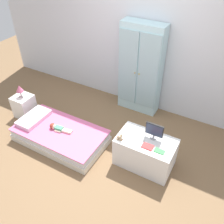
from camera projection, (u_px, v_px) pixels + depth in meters
name	position (u px, v px, depth m)	size (l,w,h in m)	color
ground_plane	(100.00, 153.00, 3.87)	(10.00, 10.00, 0.02)	brown
back_wall	(146.00, 37.00, 4.11)	(6.40, 0.05, 2.70)	silver
bed	(61.00, 135.00, 4.00)	(1.48, 0.80, 0.24)	silver
pillow	(34.00, 118.00, 4.12)	(0.32, 0.57, 0.07)	silver
doll	(57.00, 128.00, 3.92)	(0.39, 0.15, 0.10)	#4CA375
nightstand	(24.00, 106.00, 4.48)	(0.32, 0.32, 0.42)	white
table_lamp	(20.00, 89.00, 4.25)	(0.13, 0.13, 0.23)	#B7B2AD
wardrobe	(141.00, 70.00, 4.29)	(0.75, 0.31, 1.65)	silver
tv_stand	(145.00, 152.00, 3.55)	(0.83, 0.49, 0.48)	white
tv_monitor	(154.00, 131.00, 3.34)	(0.25, 0.10, 0.25)	#99999E
rocking_horse_toy	(120.00, 137.00, 3.38)	(0.09, 0.04, 0.11)	#8E6642
book_red	(148.00, 146.00, 3.30)	(0.16, 0.11, 0.01)	#CC3838
book_green	(159.00, 151.00, 3.23)	(0.14, 0.08, 0.01)	#429E51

